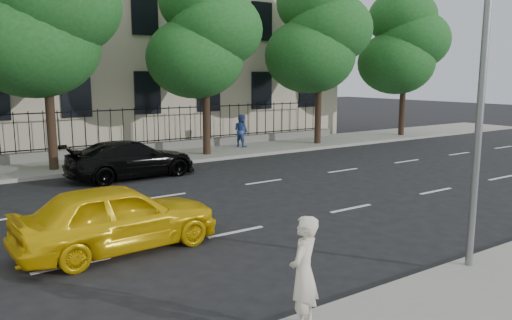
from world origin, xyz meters
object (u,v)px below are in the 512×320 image
at_px(yellow_taxi, 118,217).
at_px(woman_near, 304,273).
at_px(street_light, 462,9).
at_px(black_sedan, 132,159).

relative_size(yellow_taxi, woman_near, 2.59).
height_order(street_light, yellow_taxi, street_light).
bearing_deg(street_light, black_sedan, 100.31).
bearing_deg(woman_near, street_light, 157.93).
height_order(street_light, woman_near, street_light).
height_order(black_sedan, woman_near, woman_near).
relative_size(street_light, yellow_taxi, 1.79).
xyz_separation_m(yellow_taxi, black_sedan, (3.13, 7.60, -0.05)).
bearing_deg(yellow_taxi, black_sedan, -25.40).
height_order(yellow_taxi, black_sedan, yellow_taxi).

